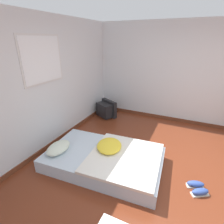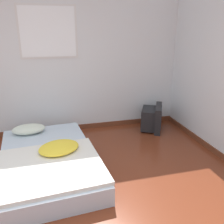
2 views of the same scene
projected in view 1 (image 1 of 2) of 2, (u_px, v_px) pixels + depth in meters
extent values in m
plane|color=maroon|center=(174.00, 184.00, 2.81)|extent=(20.00, 20.00, 0.00)
cube|color=silver|center=(41.00, 87.00, 3.32)|extent=(7.33, 0.06, 2.60)
cube|color=brown|center=(52.00, 144.00, 3.79)|extent=(7.33, 0.02, 0.09)
cube|color=silver|center=(42.00, 60.00, 3.20)|extent=(0.97, 0.01, 0.88)
cube|color=white|center=(43.00, 60.00, 3.19)|extent=(0.90, 0.01, 0.81)
cube|color=silver|center=(194.00, 76.00, 4.38)|extent=(0.06, 7.54, 2.60)
cube|color=brown|center=(186.00, 121.00, 4.84)|extent=(0.02, 7.54, 0.09)
cube|color=silver|center=(104.00, 159.00, 3.19)|extent=(1.37, 2.14, 0.24)
ellipsoid|color=silver|center=(58.00, 148.00, 3.20)|extent=(0.54, 0.38, 0.14)
cube|color=silver|center=(124.00, 157.00, 3.01)|extent=(1.33, 1.28, 0.05)
ellipsoid|color=yellow|center=(109.00, 146.00, 3.23)|extent=(0.68, 0.62, 0.11)
cube|color=black|center=(104.00, 110.00, 5.12)|extent=(0.44, 0.55, 0.38)
cube|color=black|center=(109.00, 108.00, 5.22)|extent=(0.36, 0.58, 0.48)
cube|color=#283342|center=(111.00, 107.00, 5.25)|extent=(0.22, 0.44, 0.35)
cube|color=silver|center=(200.00, 194.00, 2.61)|extent=(0.22, 0.27, 0.02)
ellipsoid|color=#334C99|center=(200.00, 192.00, 2.59)|extent=(0.23, 0.28, 0.09)
cube|color=silver|center=(195.00, 186.00, 2.75)|extent=(0.17, 0.28, 0.02)
ellipsoid|color=#334C99|center=(196.00, 184.00, 2.73)|extent=(0.18, 0.28, 0.09)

